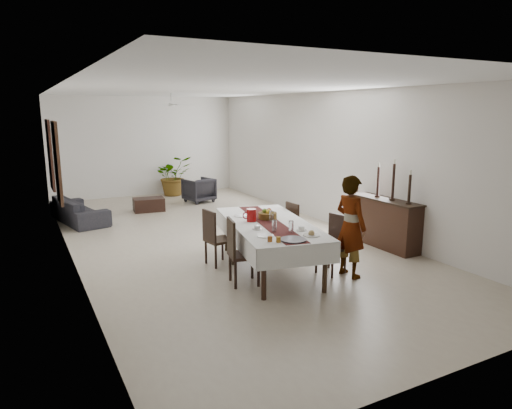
% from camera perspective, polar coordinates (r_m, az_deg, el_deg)
% --- Properties ---
extents(floor, '(6.00, 12.00, 0.00)m').
position_cam_1_polar(floor, '(10.06, -4.74, -4.23)').
color(floor, '#BDB096').
rests_on(floor, ground).
extents(ceiling, '(6.00, 12.00, 0.02)m').
position_cam_1_polar(ceiling, '(9.69, -5.06, 14.29)').
color(ceiling, white).
rests_on(ceiling, wall_back).
extents(wall_back, '(6.00, 0.02, 3.20)m').
position_cam_1_polar(wall_back, '(15.43, -13.71, 7.06)').
color(wall_back, white).
rests_on(wall_back, floor).
extents(wall_front, '(6.00, 0.02, 3.20)m').
position_cam_1_polar(wall_front, '(4.90, 23.74, -2.87)').
color(wall_front, white).
rests_on(wall_front, floor).
extents(wall_left, '(0.02, 12.00, 3.20)m').
position_cam_1_polar(wall_left, '(9.02, -22.75, 3.45)').
color(wall_left, white).
rests_on(wall_left, floor).
extents(wall_right, '(0.02, 12.00, 3.20)m').
position_cam_1_polar(wall_right, '(11.25, 9.38, 5.65)').
color(wall_right, white).
rests_on(wall_right, floor).
extents(dining_table_top, '(1.62, 2.83, 0.06)m').
position_cam_1_polar(dining_table_top, '(7.93, 1.67, -2.54)').
color(dining_table_top, black).
rests_on(dining_table_top, table_leg_fl).
extents(table_leg_fl, '(0.09, 0.09, 0.78)m').
position_cam_1_polar(table_leg_fl, '(6.76, 0.99, -8.77)').
color(table_leg_fl, black).
rests_on(table_leg_fl, floor).
extents(table_leg_fr, '(0.09, 0.09, 0.78)m').
position_cam_1_polar(table_leg_fr, '(7.09, 8.61, -7.91)').
color(table_leg_fr, black).
rests_on(table_leg_fr, floor).
extents(table_leg_bl, '(0.09, 0.09, 0.78)m').
position_cam_1_polar(table_leg_bl, '(9.09, -3.72, -3.41)').
color(table_leg_bl, black).
rests_on(table_leg_bl, floor).
extents(table_leg_br, '(0.09, 0.09, 0.78)m').
position_cam_1_polar(table_leg_br, '(9.34, 2.14, -2.98)').
color(table_leg_br, black).
rests_on(table_leg_br, floor).
extents(tablecloth_top, '(1.86, 3.06, 0.01)m').
position_cam_1_polar(tablecloth_top, '(7.92, 1.68, -2.30)').
color(tablecloth_top, white).
rests_on(tablecloth_top, dining_table_top).
extents(tablecloth_drape_left, '(0.59, 2.80, 0.33)m').
position_cam_1_polar(tablecloth_drape_left, '(7.79, -2.88, -3.77)').
color(tablecloth_drape_left, white).
rests_on(tablecloth_drape_left, dining_table_top).
extents(tablecloth_drape_right, '(0.59, 2.80, 0.33)m').
position_cam_1_polar(tablecloth_drape_right, '(8.17, 6.01, -3.08)').
color(tablecloth_drape_right, white).
rests_on(tablecloth_drape_right, dining_table_top).
extents(tablecloth_drape_near, '(1.28, 0.27, 0.33)m').
position_cam_1_polar(tablecloth_drape_near, '(6.67, 5.43, -6.47)').
color(tablecloth_drape_near, silver).
rests_on(tablecloth_drape_near, dining_table_top).
extents(tablecloth_drape_far, '(1.28, 0.27, 0.33)m').
position_cam_1_polar(tablecloth_drape_far, '(9.28, -1.02, -1.23)').
color(tablecloth_drape_far, silver).
rests_on(tablecloth_drape_far, dining_table_top).
extents(table_runner, '(0.94, 2.79, 0.00)m').
position_cam_1_polar(table_runner, '(7.92, 1.68, -2.24)').
color(table_runner, '#581B19').
rests_on(table_runner, tablecloth_top).
extents(red_pitcher, '(0.20, 0.20, 0.22)m').
position_cam_1_polar(red_pitcher, '(7.97, -0.58, -1.34)').
color(red_pitcher, '#920A0A').
rests_on(red_pitcher, tablecloth_top).
extents(pitcher_handle, '(0.13, 0.05, 0.13)m').
position_cam_1_polar(pitcher_handle, '(7.94, -1.24, -1.38)').
color(pitcher_handle, maroon).
rests_on(pitcher_handle, red_pitcher).
extents(wine_glass_near, '(0.08, 0.08, 0.19)m').
position_cam_1_polar(wine_glass_near, '(7.28, 4.42, -2.77)').
color(wine_glass_near, white).
rests_on(wine_glass_near, tablecloth_top).
extents(wine_glass_mid, '(0.08, 0.08, 0.19)m').
position_cam_1_polar(wine_glass_mid, '(7.30, 2.32, -2.70)').
color(wine_glass_mid, silver).
rests_on(wine_glass_mid, tablecloth_top).
extents(wine_glass_far, '(0.08, 0.08, 0.19)m').
position_cam_1_polar(wine_glass_far, '(7.96, 1.94, -1.48)').
color(wine_glass_far, silver).
rests_on(wine_glass_far, tablecloth_top).
extents(teacup_right, '(0.10, 0.10, 0.07)m').
position_cam_1_polar(teacup_right, '(7.41, 5.71, -3.01)').
color(teacup_right, white).
rests_on(teacup_right, saucer_right).
extents(saucer_right, '(0.17, 0.17, 0.01)m').
position_cam_1_polar(saucer_right, '(7.42, 5.70, -3.21)').
color(saucer_right, silver).
rests_on(saucer_right, tablecloth_top).
extents(teacup_left, '(0.10, 0.10, 0.07)m').
position_cam_1_polar(teacup_left, '(7.45, 0.15, -2.87)').
color(teacup_left, white).
rests_on(teacup_left, saucer_left).
extents(saucer_left, '(0.17, 0.17, 0.01)m').
position_cam_1_polar(saucer_left, '(7.46, 0.15, -3.07)').
color(saucer_left, white).
rests_on(saucer_left, tablecloth_top).
extents(plate_near_right, '(0.27, 0.27, 0.02)m').
position_cam_1_polar(plate_near_right, '(7.13, 6.94, -3.83)').
color(plate_near_right, silver).
rests_on(plate_near_right, tablecloth_top).
extents(bread_near_right, '(0.10, 0.10, 0.10)m').
position_cam_1_polar(bread_near_right, '(7.13, 6.95, -3.59)').
color(bread_near_right, tan).
rests_on(bread_near_right, plate_near_right).
extents(plate_near_left, '(0.27, 0.27, 0.02)m').
position_cam_1_polar(plate_near_left, '(7.05, 1.17, -3.93)').
color(plate_near_left, white).
rests_on(plate_near_left, tablecloth_top).
extents(plate_far_left, '(0.27, 0.27, 0.02)m').
position_cam_1_polar(plate_far_left, '(8.39, -1.91, -1.40)').
color(plate_far_left, white).
rests_on(plate_far_left, tablecloth_top).
extents(serving_tray, '(0.40, 0.40, 0.02)m').
position_cam_1_polar(serving_tray, '(6.85, 4.66, -4.40)').
color(serving_tray, '#47464B').
rests_on(serving_tray, tablecloth_top).
extents(jam_jar_a, '(0.07, 0.07, 0.08)m').
position_cam_1_polar(jam_jar_a, '(6.73, 2.82, -4.40)').
color(jam_jar_a, '#915B15').
rests_on(jam_jar_a, tablecloth_top).
extents(jam_jar_b, '(0.07, 0.07, 0.08)m').
position_cam_1_polar(jam_jar_b, '(6.76, 1.75, -4.33)').
color(jam_jar_b, brown).
rests_on(jam_jar_b, tablecloth_top).
extents(fruit_basket, '(0.33, 0.33, 0.11)m').
position_cam_1_polar(fruit_basket, '(8.18, 1.45, -1.41)').
color(fruit_basket, brown).
rests_on(fruit_basket, tablecloth_top).
extents(fruit_red, '(0.10, 0.10, 0.10)m').
position_cam_1_polar(fruit_red, '(8.19, 1.63, -0.79)').
color(fruit_red, maroon).
rests_on(fruit_red, fruit_basket).
extents(fruit_green, '(0.09, 0.09, 0.09)m').
position_cam_1_polar(fruit_green, '(8.18, 1.09, -0.81)').
color(fruit_green, '#588026').
rests_on(fruit_green, fruit_basket).
extents(fruit_yellow, '(0.09, 0.09, 0.09)m').
position_cam_1_polar(fruit_yellow, '(8.11, 1.58, -0.92)').
color(fruit_yellow, yellow).
rests_on(fruit_yellow, fruit_basket).
extents(chair_right_near_seat, '(0.52, 0.52, 0.05)m').
position_cam_1_polar(chair_right_near_seat, '(7.92, 9.38, -5.41)').
color(chair_right_near_seat, black).
rests_on(chair_right_near_seat, chair_right_near_leg_fl).
extents(chair_right_near_leg_fl, '(0.05, 0.05, 0.42)m').
position_cam_1_polar(chair_right_near_leg_fl, '(8.02, 11.08, -7.01)').
color(chair_right_near_leg_fl, black).
rests_on(chair_right_near_leg_fl, floor).
extents(chair_right_near_leg_fr, '(0.05, 0.05, 0.42)m').
position_cam_1_polar(chair_right_near_leg_fr, '(8.22, 9.13, -6.47)').
color(chair_right_near_leg_fr, black).
rests_on(chair_right_near_leg_fr, floor).
extents(chair_right_near_leg_bl, '(0.05, 0.05, 0.42)m').
position_cam_1_polar(chair_right_near_leg_bl, '(7.76, 9.52, -7.60)').
color(chair_right_near_leg_bl, black).
rests_on(chair_right_near_leg_bl, floor).
extents(chair_right_near_leg_br, '(0.05, 0.05, 0.42)m').
position_cam_1_polar(chair_right_near_leg_br, '(7.96, 7.55, -7.02)').
color(chair_right_near_leg_br, black).
rests_on(chair_right_near_leg_br, floor).
extents(chair_right_near_back, '(0.14, 0.42, 0.54)m').
position_cam_1_polar(chair_right_near_back, '(7.99, 10.31, -3.13)').
color(chair_right_near_back, black).
rests_on(chair_right_near_back, chair_right_near_seat).
extents(chair_right_far_seat, '(0.44, 0.44, 0.05)m').
position_cam_1_polar(chair_right_far_seat, '(8.99, 3.57, -3.31)').
color(chair_right_far_seat, black).
rests_on(chair_right_far_seat, chair_right_far_leg_fl).
extents(chair_right_far_leg_fl, '(0.04, 0.04, 0.40)m').
position_cam_1_polar(chair_right_far_leg_fl, '(9.02, 5.04, -4.78)').
color(chair_right_far_leg_fl, black).
rests_on(chair_right_far_leg_fl, floor).
extents(chair_right_far_leg_fr, '(0.04, 0.04, 0.40)m').
position_cam_1_polar(chair_right_far_leg_fr, '(9.27, 3.79, -4.29)').
color(chair_right_far_leg_fr, black).
rests_on(chair_right_far_leg_fr, floor).
extents(chair_right_far_leg_bl, '(0.04, 0.04, 0.40)m').
position_cam_1_polar(chair_right_far_leg_bl, '(8.83, 3.30, -5.12)').
color(chair_right_far_leg_bl, black).
rests_on(chair_right_far_leg_bl, floor).
extents(chair_right_far_leg_br, '(0.04, 0.04, 0.40)m').
position_cam_1_polar(chair_right_far_leg_br, '(9.09, 2.07, -4.61)').
color(chair_right_far_leg_br, black).
rests_on(chair_right_far_leg_br, floor).
extents(chair_right_far_back, '(0.07, 0.41, 0.52)m').
position_cam_1_polar(chair_right_far_back, '(9.03, 4.55, -1.44)').
color(chair_right_far_back, black).
rests_on(chair_right_far_back, chair_right_far_seat).
extents(chair_left_near_seat, '(0.54, 0.54, 0.05)m').
position_cam_1_polar(chair_left_near_seat, '(7.34, -1.51, -6.35)').
color(chair_left_near_seat, black).
rests_on(chair_left_near_seat, chair_left_near_leg_fl).
extents(chair_left_near_leg_fl, '(0.05, 0.05, 0.45)m').
position_cam_1_polar(chair_left_near_leg_fl, '(7.55, -3.24, -7.87)').
color(chair_left_near_leg_fl, black).
rests_on(chair_left_near_leg_fl, floor).
extents(chair_left_near_leg_fr, '(0.05, 0.05, 0.45)m').
position_cam_1_polar(chair_left_near_leg_fr, '(7.21, -2.57, -8.83)').
color(chair_left_near_leg_fr, black).
rests_on(chair_left_near_leg_fr, floor).
extents(chair_left_near_leg_bl, '(0.05, 0.05, 0.45)m').
position_cam_1_polar(chair_left_near_leg_bl, '(7.63, -0.48, -7.62)').
color(chair_left_near_leg_bl, black).
rests_on(chair_left_near_leg_bl, floor).
extents(chair_left_near_leg_br, '(0.05, 0.05, 0.45)m').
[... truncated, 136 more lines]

